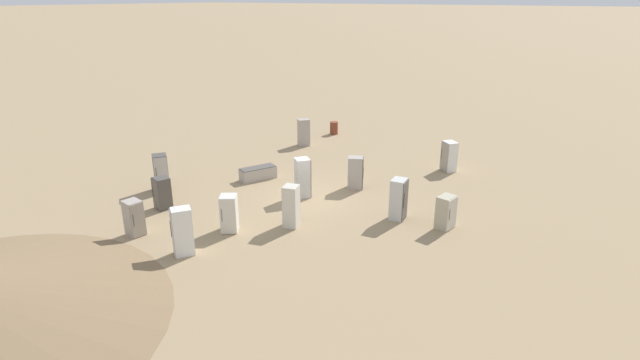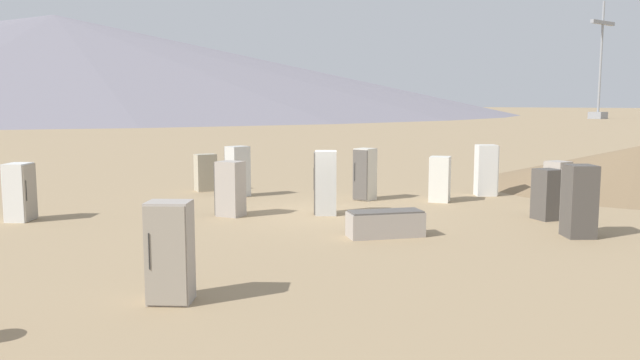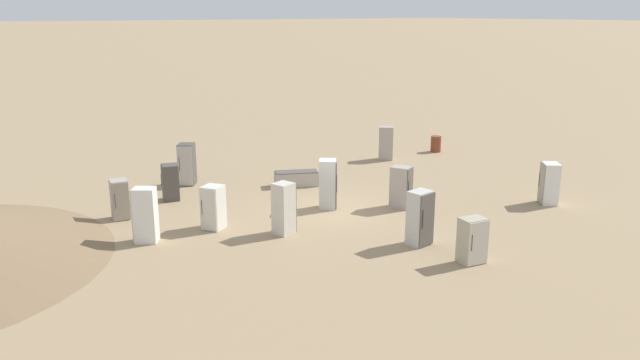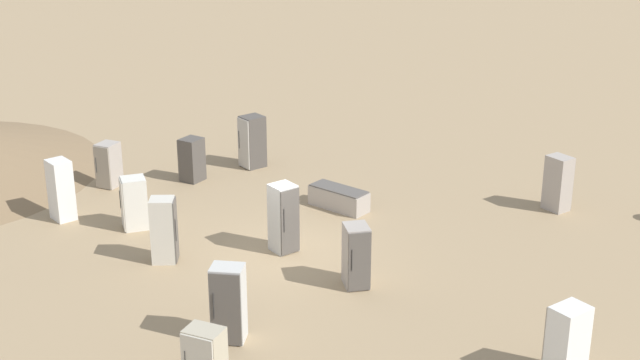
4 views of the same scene
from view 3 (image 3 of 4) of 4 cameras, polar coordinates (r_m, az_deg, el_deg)
The scene contains 15 objects.
ground_plane at distance 24.08m, azimuth 1.12°, elevation -2.74°, with size 1000.00×1000.00×0.00m, color #9E8460.
discarded_fridge_0 at distance 21.33m, azimuth -15.70°, elevation -3.11°, with size 0.93×0.89×1.85m.
discarded_fridge_1 at distance 19.49m, azimuth 13.76°, elevation -5.39°, with size 0.84×0.71×1.42m.
discarded_fridge_2 at distance 21.34m, azimuth -3.31°, elevation -2.61°, with size 0.80×0.74×1.80m.
discarded_fridge_3 at distance 25.86m, azimuth -13.53°, elevation -0.21°, with size 0.82×0.83×1.47m.
discarded_fridge_4 at distance 20.57m, azimuth 9.13°, elevation -3.45°, with size 0.79×0.71×1.82m.
discarded_fridge_5 at distance 28.00m, azimuth -12.08°, elevation 1.42°, with size 0.98×1.01×1.82m.
discarded_fridge_6 at distance 24.02m, azimuth -17.84°, elevation -1.70°, with size 0.69×0.80×1.47m.
discarded_fridge_7 at distance 24.01m, azimuth 0.74°, elevation -0.39°, with size 0.90×0.89×1.93m.
discarded_fridge_8 at distance 32.22m, azimuth 6.04°, elevation 3.37°, with size 0.92×0.91×1.72m.
discarded_fridge_9 at distance 26.22m, azimuth 20.22°, elevation -0.31°, with size 0.96×0.97×1.65m.
discarded_fridge_10 at distance 24.34m, azimuth 7.43°, elevation -0.66°, with size 0.85×0.93×1.64m.
discarded_fridge_11 at distance 27.29m, azimuth -2.16°, elevation 0.13°, with size 2.03×1.43×0.66m.
discarded_fridge_12 at distance 22.14m, azimuth -9.75°, elevation -2.48°, with size 0.95×0.93×1.55m.
rusty_barrel at distance 34.50m, azimuth 10.55°, elevation 3.26°, with size 0.55×0.55×0.86m.
Camera 3 is at (-13.43, -18.56, 7.42)m, focal length 35.00 mm.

